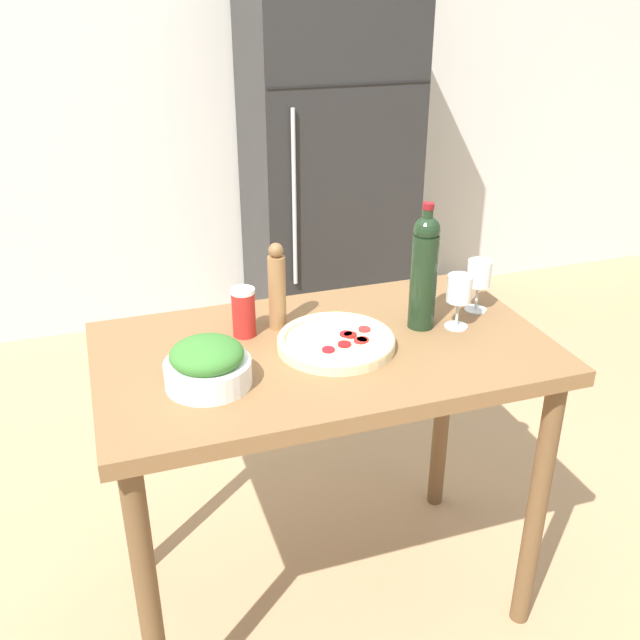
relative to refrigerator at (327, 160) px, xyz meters
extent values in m
plane|color=tan|center=(-0.65, -1.85, -0.93)|extent=(14.00, 14.00, 0.00)
cube|color=silver|center=(-0.65, 0.37, 0.37)|extent=(6.40, 0.06, 2.60)
cube|color=black|center=(0.00, 0.00, 0.00)|extent=(0.80, 0.63, 1.87)
cube|color=black|center=(0.00, -0.32, 0.41)|extent=(0.78, 0.01, 0.01)
cylinder|color=#B2B2B7|center=(-0.28, -0.33, -0.09)|extent=(0.02, 0.02, 0.84)
cube|color=brown|center=(-0.65, -1.85, -0.06)|extent=(1.20, 0.69, 0.04)
cylinder|color=brown|center=(-1.19, -2.14, -0.51)|extent=(0.06, 0.06, 0.85)
cylinder|color=brown|center=(-0.11, -2.14, -0.51)|extent=(0.06, 0.06, 0.85)
cylinder|color=brown|center=(-1.19, -1.56, -0.51)|extent=(0.06, 0.06, 0.85)
cylinder|color=brown|center=(-0.11, -1.56, -0.51)|extent=(0.06, 0.06, 0.85)
cylinder|color=black|center=(-0.35, -1.83, 0.10)|extent=(0.07, 0.07, 0.27)
sphere|color=black|center=(-0.35, -1.83, 0.25)|extent=(0.07, 0.07, 0.07)
cylinder|color=black|center=(-0.35, -1.83, 0.28)|extent=(0.03, 0.03, 0.06)
cylinder|color=maroon|center=(-0.35, -1.83, 0.31)|extent=(0.03, 0.03, 0.02)
cylinder|color=silver|center=(-0.26, -1.86, -0.03)|extent=(0.07, 0.07, 0.00)
cylinder|color=silver|center=(-0.26, -1.86, 0.01)|extent=(0.01, 0.01, 0.08)
cylinder|color=white|center=(-0.26, -1.86, 0.08)|extent=(0.07, 0.07, 0.07)
cylinder|color=maroon|center=(-0.26, -1.86, 0.06)|extent=(0.06, 0.06, 0.03)
cylinder|color=silver|center=(-0.15, -1.78, -0.03)|extent=(0.07, 0.07, 0.00)
cylinder|color=silver|center=(-0.15, -1.78, 0.01)|extent=(0.01, 0.01, 0.08)
cylinder|color=white|center=(-0.15, -1.78, 0.08)|extent=(0.07, 0.07, 0.07)
cylinder|color=maroon|center=(-0.15, -1.78, 0.05)|extent=(0.06, 0.06, 0.02)
cylinder|color=olive|center=(-0.74, -1.71, 0.07)|extent=(0.05, 0.05, 0.21)
sphere|color=brown|center=(-0.74, -1.71, 0.19)|extent=(0.04, 0.04, 0.04)
cylinder|color=white|center=(-0.98, -1.95, -0.01)|extent=(0.21, 0.21, 0.06)
ellipsoid|color=#38752D|center=(-0.98, -1.95, 0.05)|extent=(0.18, 0.18, 0.07)
cylinder|color=beige|center=(-0.62, -1.87, -0.03)|extent=(0.31, 0.31, 0.02)
torus|color=beige|center=(-0.62, -1.87, -0.01)|extent=(0.31, 0.31, 0.02)
cylinder|color=red|center=(-0.56, -1.90, -0.01)|extent=(0.03, 0.03, 0.01)
cylinder|color=#AD2625|center=(-0.53, -1.84, -0.01)|extent=(0.03, 0.03, 0.01)
cylinder|color=red|center=(-0.59, -1.85, -0.01)|extent=(0.03, 0.03, 0.01)
cylinder|color=red|center=(-0.58, -1.86, -0.01)|extent=(0.03, 0.03, 0.01)
cylinder|color=red|center=(-0.56, -1.90, -0.01)|extent=(0.04, 0.04, 0.01)
cylinder|color=#B3171F|center=(-0.66, -1.92, -0.01)|extent=(0.03, 0.03, 0.01)
cylinder|color=red|center=(-0.61, -1.90, -0.01)|extent=(0.04, 0.04, 0.01)
cylinder|color=#B2231E|center=(-0.84, -1.72, 0.03)|extent=(0.06, 0.06, 0.13)
cylinder|color=white|center=(-0.84, -1.72, 0.09)|extent=(0.06, 0.06, 0.01)
camera|label=1|loc=(-1.19, -3.44, 0.85)|focal=40.00mm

